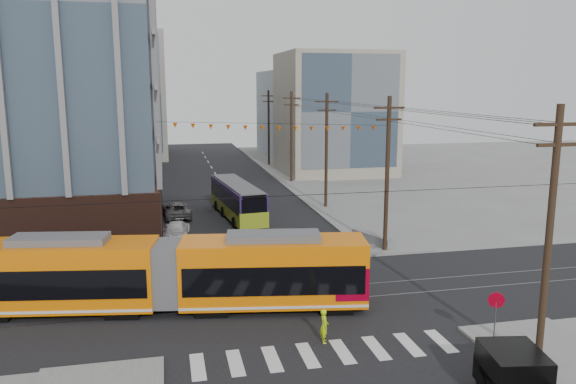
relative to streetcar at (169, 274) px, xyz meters
name	(u,v)px	position (x,y,z in m)	size (l,w,h in m)	color
ground	(308,326)	(6.65, -3.49, -1.99)	(160.00, 160.00, 0.00)	slate
bg_bldg_nw_near	(80,107)	(-10.35, 48.51, 7.01)	(18.00, 16.00, 18.00)	#8C99A5
bg_bldg_ne_near	(334,113)	(22.65, 44.51, 6.01)	(14.00, 14.00, 16.00)	gray
bg_bldg_nw_far	(116,96)	(-7.35, 68.51, 8.01)	(16.00, 18.00, 20.00)	gray
bg_bldg_ne_far	(311,113)	(24.65, 64.51, 5.01)	(16.00, 16.00, 14.00)	#8C99A5
utility_pole_near	(549,241)	(15.15, -9.49, 3.51)	(0.30, 0.30, 11.00)	black
utility_pole_far	(269,128)	(15.15, 52.51, 3.51)	(0.30, 0.30, 11.00)	black
streetcar	(169,274)	(0.00, 0.00, 0.00)	(20.66, 2.90, 3.98)	orange
city_bus	(237,200)	(6.26, 20.46, -0.38)	(2.46, 11.35, 3.22)	#2F1B4E
parked_car_silver	(177,247)	(0.65, 9.39, -1.24)	(1.58, 4.54, 1.50)	silver
parked_car_white	(177,229)	(0.74, 14.86, -1.36)	(1.76, 4.34, 1.26)	silver
parked_car_grey	(176,210)	(0.89, 21.47, -1.29)	(2.32, 5.03, 1.40)	#4D4D4D
pedestrian	(324,326)	(6.91, -5.40, -1.18)	(0.59, 0.39, 1.62)	#C1ED0F
stop_sign	(495,322)	(14.21, -7.64, -0.74)	(0.76, 0.76, 2.50)	#9B0015
jersey_barrier	(372,239)	(14.95, 9.49, -1.59)	(0.91, 4.04, 0.81)	slate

